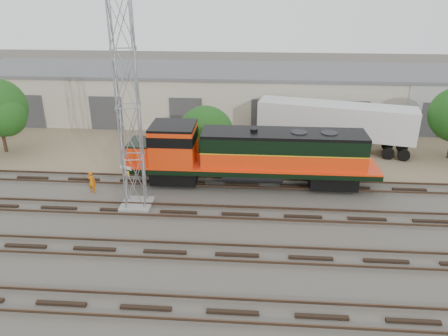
# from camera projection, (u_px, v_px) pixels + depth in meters

# --- Properties ---
(ground) EXTENTS (140.00, 140.00, 0.00)m
(ground) POSITION_uv_depth(u_px,v_px,m) (239.00, 227.00, 26.68)
(ground) COLOR #47423A
(ground) RESTS_ON ground
(dirt_strip) EXTENTS (80.00, 16.00, 0.02)m
(dirt_strip) POSITION_uv_depth(u_px,v_px,m) (246.00, 143.00, 40.40)
(dirt_strip) COLOR #726047
(dirt_strip) RESTS_ON ground
(tracks) EXTENTS (80.00, 20.40, 0.28)m
(tracks) POSITION_uv_depth(u_px,v_px,m) (237.00, 255.00, 23.91)
(tracks) COLOR black
(tracks) RESTS_ON ground
(warehouse) EXTENTS (58.40, 10.40, 5.30)m
(warehouse) POSITION_uv_depth(u_px,v_px,m) (249.00, 94.00, 46.65)
(warehouse) COLOR beige
(warehouse) RESTS_ON ground
(locomotive) EXTENTS (17.78, 3.12, 4.27)m
(locomotive) POSITION_uv_depth(u_px,v_px,m) (249.00, 154.00, 31.17)
(locomotive) COLOR black
(locomotive) RESTS_ON tracks
(signal_tower) EXTENTS (2.00, 2.00, 13.55)m
(signal_tower) POSITION_uv_depth(u_px,v_px,m) (129.00, 110.00, 26.66)
(signal_tower) COLOR gray
(signal_tower) RESTS_ON ground
(sign_post) EXTENTS (0.89, 0.41, 2.31)m
(sign_post) POSITION_uv_depth(u_px,v_px,m) (126.00, 175.00, 29.93)
(sign_post) COLOR gray
(sign_post) RESTS_ON ground
(worker) EXTENTS (0.66, 0.51, 1.63)m
(worker) POSITION_uv_depth(u_px,v_px,m) (92.00, 182.00, 30.76)
(worker) COLOR #D0640B
(worker) RESTS_ON ground
(semi_trailer) EXTENTS (13.59, 5.65, 4.10)m
(semi_trailer) POSITION_uv_depth(u_px,v_px,m) (339.00, 122.00, 37.91)
(semi_trailer) COLOR silver
(semi_trailer) RESTS_ON ground
(tree_mid) EXTENTS (4.97, 4.73, 4.73)m
(tree_mid) POSITION_uv_depth(u_px,v_px,m) (208.00, 136.00, 36.24)
(tree_mid) COLOR #382619
(tree_mid) RESTS_ON ground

